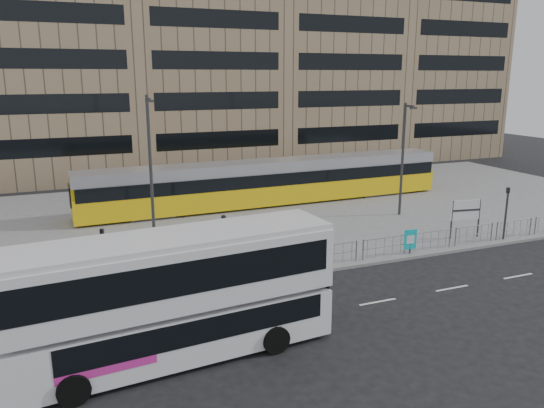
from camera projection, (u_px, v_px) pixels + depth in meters
name	position (u px, v px, depth m)	size (l,w,h in m)	color
ground	(297.00, 277.00, 25.66)	(120.00, 120.00, 0.00)	black
plaza	(224.00, 216.00, 36.45)	(64.00, 24.00, 0.15)	slate
kerb	(296.00, 275.00, 25.69)	(64.00, 0.25, 0.17)	gray
building_row	(171.00, 41.00, 54.02)	(70.40, 18.40, 31.20)	maroon
pedestrian_barrier	(329.00, 249.00, 26.61)	(32.07, 0.07, 1.10)	gray
road_markings	(358.00, 306.00, 22.43)	(62.00, 0.12, 0.01)	white
double_decker_bus	(174.00, 293.00, 17.76)	(11.18, 3.49, 4.40)	silver
tram	(271.00, 182.00, 39.20)	(27.94, 3.34, 3.29)	yellow
station_sign	(466.00, 212.00, 30.96)	(1.97, 0.40, 2.28)	#2D2D30
ad_panel	(410.00, 240.00, 28.31)	(0.72, 0.14, 1.35)	#2D2D30
pedestrian	(224.00, 229.00, 30.20)	(0.60, 0.40, 1.65)	black
traffic_light_west	(104.00, 254.00, 22.40)	(0.23, 0.25, 3.10)	#2D2D30
traffic_light_east	(507.00, 206.00, 30.57)	(0.19, 0.22, 3.10)	#2D2D30
lamp_post_west	(151.00, 165.00, 28.99)	(0.45, 1.04, 8.34)	#2D2D30
lamp_post_east	(403.00, 155.00, 35.51)	(0.45, 1.04, 7.60)	#2D2D30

